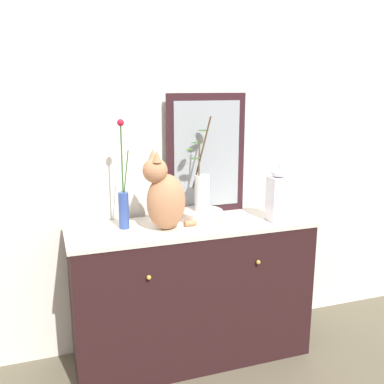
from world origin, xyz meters
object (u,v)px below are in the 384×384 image
at_px(cat_sitting, 165,196).
at_px(vase_slim_green, 124,202).
at_px(vase_glass_clear, 202,190).
at_px(sideboard, 192,292).
at_px(jar_lidded_porcelain, 278,195).
at_px(mirror_leaning, 206,154).
at_px(bowl_porcelain, 202,215).

bearing_deg(cat_sitting, vase_slim_green, 156.40).
relative_size(cat_sitting, vase_glass_clear, 0.83).
height_order(sideboard, vase_glass_clear, vase_glass_clear).
relative_size(cat_sitting, jar_lidded_porcelain, 1.32).
bearing_deg(sideboard, mirror_leaning, 51.41).
xyz_separation_m(vase_slim_green, bowl_porcelain, (0.44, 0.01, -0.11)).
distance_m(cat_sitting, bowl_porcelain, 0.30).
bearing_deg(sideboard, bowl_porcelain, 33.86).
height_order(mirror_leaning, jar_lidded_porcelain, mirror_leaning).
relative_size(mirror_leaning, bowl_porcelain, 2.94).
bearing_deg(vase_glass_clear, jar_lidded_porcelain, -20.69).
bearing_deg(bowl_porcelain, vase_slim_green, -178.98).
xyz_separation_m(cat_sitting, bowl_porcelain, (0.24, 0.10, -0.15)).
xyz_separation_m(sideboard, cat_sitting, (-0.17, -0.04, 0.59)).
bearing_deg(jar_lidded_porcelain, sideboard, 168.51).
bearing_deg(sideboard, cat_sitting, -165.03).
relative_size(mirror_leaning, cat_sitting, 1.61).
xyz_separation_m(mirror_leaning, vase_slim_green, (-0.52, -0.15, -0.21)).
bearing_deg(jar_lidded_porcelain, cat_sitting, 175.34).
bearing_deg(bowl_porcelain, sideboard, -146.14).
bearing_deg(bowl_porcelain, mirror_leaning, 61.47).
distance_m(mirror_leaning, bowl_porcelain, 0.36).
relative_size(sideboard, bowl_porcelain, 5.73).
height_order(vase_slim_green, jar_lidded_porcelain, vase_slim_green).
distance_m(sideboard, mirror_leaning, 0.80).
bearing_deg(mirror_leaning, vase_glass_clear, -119.22).
bearing_deg(sideboard, vase_slim_green, 173.21).
distance_m(sideboard, jar_lidded_porcelain, 0.74).
height_order(vase_slim_green, bowl_porcelain, vase_slim_green).
height_order(cat_sitting, vase_slim_green, vase_slim_green).
distance_m(vase_glass_clear, jar_lidded_porcelain, 0.43).
bearing_deg(sideboard, vase_glass_clear, 35.41).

